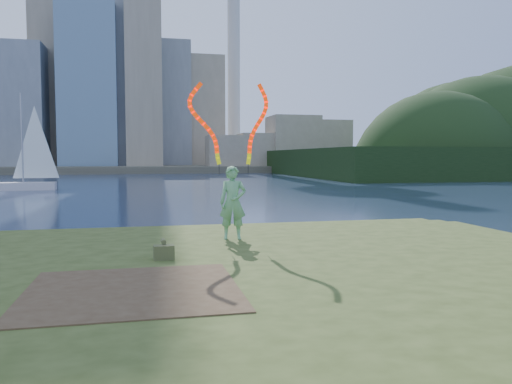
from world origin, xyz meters
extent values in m
plane|color=#18253D|center=(0.00, 0.00, 0.00)|extent=(320.00, 320.00, 0.00)
cube|color=#354418|center=(0.00, -2.50, 0.15)|extent=(20.00, 18.00, 0.30)
cube|color=#354418|center=(0.00, -2.20, 0.40)|extent=(17.00, 15.00, 0.30)
cube|color=#354418|center=(0.00, -2.00, 0.65)|extent=(14.00, 12.00, 0.30)
cube|color=#47331E|center=(-2.20, -3.20, 0.81)|extent=(3.20, 3.00, 0.02)
cube|color=#514B3B|center=(0.00, 95.00, 0.60)|extent=(320.00, 40.00, 1.20)
cylinder|color=silver|center=(18.00, 102.00, 30.20)|extent=(2.80, 2.80, 58.00)
cube|color=black|center=(55.00, 60.00, 2.00)|extent=(70.00, 42.00, 4.00)
imported|color=#11771A|center=(0.13, 1.23, 1.71)|extent=(0.72, 0.54, 1.82)
cylinder|color=black|center=(-0.19, 1.41, 2.52)|extent=(0.02, 0.02, 0.30)
cylinder|color=black|center=(0.53, 1.29, 2.52)|extent=(0.02, 0.02, 0.30)
cube|color=#4A522D|center=(-1.65, -0.95, 0.94)|extent=(0.42, 0.29, 0.29)
cylinder|color=#4A522D|center=(-1.65, -0.76, 1.13)|extent=(0.11, 0.27, 0.10)
cube|color=silver|center=(-12.21, 35.13, 0.31)|extent=(5.24, 1.88, 0.72)
cylinder|color=gray|center=(-12.21, 35.13, 4.35)|extent=(0.14, 0.14, 7.87)
camera|label=1|loc=(-1.99, -10.92, 2.83)|focal=35.00mm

